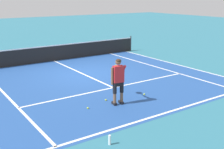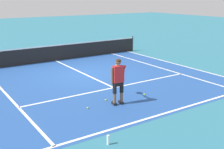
# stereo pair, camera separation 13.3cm
# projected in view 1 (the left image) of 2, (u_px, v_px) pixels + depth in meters

# --- Properties ---
(ground_plane) EXTENTS (80.00, 80.00, 0.00)m
(ground_plane) POSITION_uv_depth(u_px,v_px,m) (84.00, 74.00, 14.54)
(ground_plane) COLOR teal
(court_inner_surface) EXTENTS (10.98, 10.09, 0.00)m
(court_inner_surface) POSITION_uv_depth(u_px,v_px,m) (95.00, 79.00, 13.67)
(court_inner_surface) COLOR #234C93
(court_inner_surface) RESTS_ON ground
(line_baseline) EXTENTS (10.98, 0.10, 0.01)m
(line_baseline) POSITION_uv_depth(u_px,v_px,m) (168.00, 112.00, 9.81)
(line_baseline) COLOR white
(line_baseline) RESTS_ON ground
(line_service) EXTENTS (8.23, 0.10, 0.01)m
(line_service) POSITION_uv_depth(u_px,v_px,m) (113.00, 88.00, 12.43)
(line_service) COLOR white
(line_service) RESTS_ON ground
(line_centre_service) EXTENTS (0.10, 6.40, 0.01)m
(line_centre_service) POSITION_uv_depth(u_px,v_px,m) (79.00, 72.00, 14.97)
(line_centre_service) COLOR white
(line_centre_service) RESTS_ON ground
(line_singles_left) EXTENTS (0.10, 9.69, 0.01)m
(line_singles_left) POSITION_uv_depth(u_px,v_px,m) (6.00, 96.00, 11.43)
(line_singles_left) COLOR white
(line_singles_left) RESTS_ON ground
(line_singles_right) EXTENTS (0.10, 9.69, 0.01)m
(line_singles_right) POSITION_uv_depth(u_px,v_px,m) (158.00, 67.00, 15.90)
(line_singles_right) COLOR white
(line_singles_right) RESTS_ON ground
(line_doubles_right) EXTENTS (0.10, 9.69, 0.01)m
(line_doubles_right) POSITION_uv_depth(u_px,v_px,m) (176.00, 64.00, 16.65)
(line_doubles_right) COLOR white
(line_doubles_right) RESTS_ON ground
(tennis_net) EXTENTS (11.96, 0.08, 1.07)m
(tennis_net) POSITION_uv_depth(u_px,v_px,m) (54.00, 53.00, 17.39)
(tennis_net) COLOR #333338
(tennis_net) RESTS_ON ground
(tennis_player) EXTENTS (0.78, 1.08, 1.71)m
(tennis_player) POSITION_uv_depth(u_px,v_px,m) (118.00, 78.00, 10.29)
(tennis_player) COLOR black
(tennis_player) RESTS_ON ground
(tennis_ball_near_feet) EXTENTS (0.07, 0.07, 0.07)m
(tennis_ball_near_feet) POSITION_uv_depth(u_px,v_px,m) (88.00, 108.00, 10.10)
(tennis_ball_near_feet) COLOR #CCE02D
(tennis_ball_near_feet) RESTS_ON ground
(tennis_ball_by_baseline) EXTENTS (0.07, 0.07, 0.07)m
(tennis_ball_by_baseline) POSITION_uv_depth(u_px,v_px,m) (106.00, 100.00, 10.88)
(tennis_ball_by_baseline) COLOR #CCE02D
(tennis_ball_by_baseline) RESTS_ON ground
(tennis_ball_mid_court) EXTENTS (0.07, 0.07, 0.07)m
(tennis_ball_mid_court) POSITION_uv_depth(u_px,v_px,m) (144.00, 94.00, 11.51)
(tennis_ball_mid_court) COLOR #CCE02D
(tennis_ball_mid_court) RESTS_ON ground
(water_bottle) EXTENTS (0.07, 0.07, 0.28)m
(water_bottle) POSITION_uv_depth(u_px,v_px,m) (110.00, 140.00, 7.65)
(water_bottle) COLOR white
(water_bottle) RESTS_ON ground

